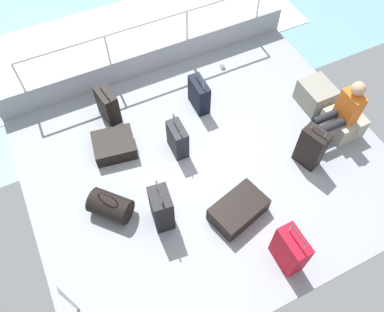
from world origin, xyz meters
TOP-DOWN VIEW (x-y plane):
  - ground_plane at (0.00, 0.00)m, footprint 4.40×5.20m
  - gunwale_port at (-2.17, 0.00)m, footprint 0.06×5.20m
  - railing_port at (-2.17, 0.00)m, footprint 0.04×4.20m
  - sea_wake at (-3.60, 0.00)m, footprint 12.00×12.00m
  - cargo_crate_0 at (-0.30, 2.11)m, footprint 0.58×0.46m
  - cargo_crate_1 at (0.35, 2.14)m, footprint 0.57×0.49m
  - passenger_seated at (0.35, 1.96)m, footprint 0.34×0.66m
  - suitcase_0 at (-1.50, -1.01)m, footprint 0.46×0.28m
  - suitcase_1 at (-1.07, 0.37)m, footprint 0.45×0.21m
  - suitcase_2 at (0.54, -0.97)m, footprint 0.39×0.30m
  - suitcase_3 at (0.60, 1.32)m, footprint 0.41×0.32m
  - suitcase_4 at (0.90, -0.02)m, footprint 0.64×0.84m
  - suitcase_5 at (1.72, 0.21)m, footprint 0.44×0.24m
  - suitcase_6 at (-0.43, -0.30)m, footprint 0.39×0.21m
  - suitcase_7 at (-0.84, -1.16)m, footprint 0.62×0.69m
  - duffel_bag at (0.12, -1.55)m, footprint 0.64×0.63m
  - paper_cup at (-1.70, 1.15)m, footprint 0.08×0.08m

SIDE VIEW (x-z plane):
  - sea_wake at x=-3.60m, z-range -0.35..-0.33m
  - ground_plane at x=0.00m, z-range -0.06..0.00m
  - paper_cup at x=-1.70m, z-range 0.00..0.10m
  - suitcase_7 at x=-0.84m, z-range 0.00..0.24m
  - suitcase_4 at x=0.90m, z-range 0.00..0.26m
  - duffel_bag at x=0.12m, z-range -0.07..0.43m
  - cargo_crate_1 at x=0.35m, z-range 0.00..0.36m
  - cargo_crate_0 at x=-0.30m, z-range 0.00..0.39m
  - gunwale_port at x=-2.17m, z-range 0.00..0.45m
  - suitcase_6 at x=-0.43m, z-range -0.09..0.62m
  - suitcase_1 at x=-1.07m, z-range -0.08..0.62m
  - suitcase_0 at x=-1.50m, z-range -0.06..0.61m
  - suitcase_5 at x=1.72m, z-range -0.08..0.72m
  - suitcase_2 at x=0.54m, z-range -0.09..0.77m
  - suitcase_3 at x=0.60m, z-range -0.05..0.74m
  - passenger_seated at x=0.35m, z-range 0.02..1.08m
  - railing_port at x=-2.17m, z-range 0.27..1.29m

